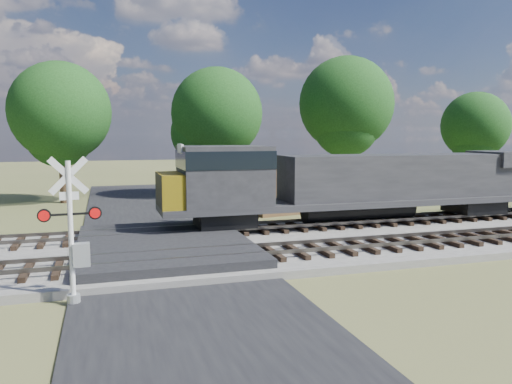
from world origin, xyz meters
name	(u,v)px	position (x,y,z in m)	size (l,w,h in m)	color
ground	(166,257)	(0.00, 0.00, 0.00)	(160.00, 160.00, 0.00)	#4F552D
ballast_bed	(373,237)	(10.00, 0.50, 0.15)	(140.00, 10.00, 0.30)	gray
road	(166,256)	(0.00, 0.00, 0.04)	(7.00, 60.00, 0.08)	black
crossing_panel	(164,247)	(0.00, 0.50, 0.32)	(7.00, 9.00, 0.62)	#262628
track_near	(251,253)	(3.12, -2.00, 0.41)	(140.00, 2.60, 0.33)	black
track_far	(222,230)	(3.12, 3.00, 0.41)	(140.00, 2.60, 0.33)	black
crossing_signal_near	(75,244)	(-3.24, -5.03, 1.85)	(1.79, 0.39, 4.44)	silver
crossing_signal_far	(208,198)	(3.19, 6.85, 1.54)	(1.49, 0.35, 3.71)	silver
equipment_shed	(275,185)	(8.55, 10.74, 1.72)	(5.95, 5.95, 3.40)	#452F1D
treeline	(157,111)	(1.86, 20.14, 6.94)	(79.49, 11.17, 11.90)	black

